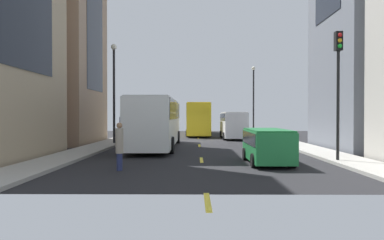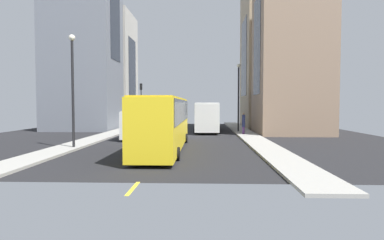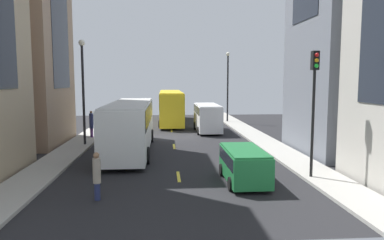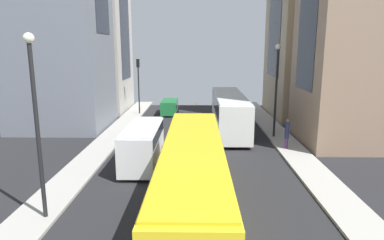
# 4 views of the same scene
# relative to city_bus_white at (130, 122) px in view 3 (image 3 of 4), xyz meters

# --- Properties ---
(ground_plane) EXTENTS (40.30, 40.30, 0.00)m
(ground_plane) POSITION_rel_city_bus_white_xyz_m (2.97, 5.90, -2.01)
(ground_plane) COLOR black
(sidewalk_west) EXTENTS (2.12, 44.00, 0.15)m
(sidewalk_west) POSITION_rel_city_bus_white_xyz_m (-4.12, 5.90, -1.93)
(sidewalk_west) COLOR #9E9B93
(sidewalk_west) RESTS_ON ground
(sidewalk_east) EXTENTS (2.12, 44.00, 0.15)m
(sidewalk_east) POSITION_rel_city_bus_white_xyz_m (10.06, 5.90, -1.93)
(sidewalk_east) COLOR #9E9B93
(sidewalk_east) RESTS_ON ground
(lane_stripe_1) EXTENTS (0.16, 2.00, 0.01)m
(lane_stripe_1) POSITION_rel_city_bus_white_xyz_m (2.97, -6.70, -2.00)
(lane_stripe_1) COLOR yellow
(lane_stripe_1) RESTS_ON ground
(lane_stripe_2) EXTENTS (0.16, 2.00, 0.01)m
(lane_stripe_2) POSITION_rel_city_bus_white_xyz_m (2.97, 1.70, -2.00)
(lane_stripe_2) COLOR yellow
(lane_stripe_2) RESTS_ON ground
(lane_stripe_3) EXTENTS (0.16, 2.00, 0.01)m
(lane_stripe_3) POSITION_rel_city_bus_white_xyz_m (2.97, 10.10, -2.00)
(lane_stripe_3) COLOR yellow
(lane_stripe_3) RESTS_ON ground
(lane_stripe_4) EXTENTS (0.16, 2.00, 0.01)m
(lane_stripe_4) POSITION_rel_city_bus_white_xyz_m (2.97, 18.50, -2.00)
(lane_stripe_4) COLOR yellow
(lane_stripe_4) RESTS_ON ground
(lane_stripe_5) EXTENTS (0.16, 2.00, 0.01)m
(lane_stripe_5) POSITION_rel_city_bus_white_xyz_m (2.97, 26.90, -2.00)
(lane_stripe_5) COLOR yellow
(lane_stripe_5) RESTS_ON ground
(building_west_1) EXTENTS (7.34, 7.66, 18.83)m
(building_west_1) POSITION_rel_city_bus_white_xyz_m (-9.01, 3.58, 7.41)
(building_west_1) COLOR #937760
(building_west_1) RESTS_ON ground
(city_bus_white) EXTENTS (2.80, 12.08, 3.35)m
(city_bus_white) POSITION_rel_city_bus_white_xyz_m (0.00, 0.00, 0.00)
(city_bus_white) COLOR silver
(city_bus_white) RESTS_ON ground
(streetcar_yellow) EXTENTS (2.70, 13.50, 3.59)m
(streetcar_yellow) POSITION_rel_city_bus_white_xyz_m (3.03, 16.64, 0.12)
(streetcar_yellow) COLOR yellow
(streetcar_yellow) RESTS_ON ground
(delivery_van_white) EXTENTS (2.25, 6.19, 2.58)m
(delivery_van_white) POSITION_rel_city_bus_white_xyz_m (6.33, 9.19, -0.49)
(delivery_van_white) COLOR white
(delivery_van_white) RESTS_ON ground
(car_green_0) EXTENTS (1.91, 4.01, 1.61)m
(car_green_0) POSITION_rel_city_bus_white_xyz_m (6.02, -7.96, -1.06)
(car_green_0) COLOR #1E7238
(car_green_0) RESTS_ON ground
(pedestrian_waiting_curb) EXTENTS (0.33, 0.33, 2.18)m
(pedestrian_waiting_curb) POSITION_rel_city_bus_white_xyz_m (-3.73, 5.71, -0.70)
(pedestrian_waiting_curb) COLOR #593372
(pedestrian_waiting_curb) RESTS_ON ground
(pedestrian_crossing_near) EXTENTS (0.32, 0.32, 1.96)m
(pedestrian_crossing_near) POSITION_rel_city_bus_white_xyz_m (-0.44, -10.00, -0.96)
(pedestrian_crossing_near) COLOR navy
(pedestrian_crossing_near) RESTS_ON ground
(traffic_light_near_corner) EXTENTS (0.32, 0.44, 6.05)m
(traffic_light_near_corner) POSITION_rel_city_bus_white_xyz_m (9.41, -7.71, 2.34)
(traffic_light_near_corner) COLOR black
(traffic_light_near_corner) RESTS_ON ground
(streetlamp_near) EXTENTS (0.44, 0.44, 7.85)m
(streetlamp_near) POSITION_rel_city_bus_white_xyz_m (9.51, 16.40, 2.89)
(streetlamp_near) COLOR black
(streetlamp_near) RESTS_ON ground
(streetlamp_far) EXTENTS (0.44, 0.44, 7.57)m
(streetlamp_far) POSITION_rel_city_bus_white_xyz_m (-3.56, 2.32, 2.74)
(streetlamp_far) COLOR black
(streetlamp_far) RESTS_ON ground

